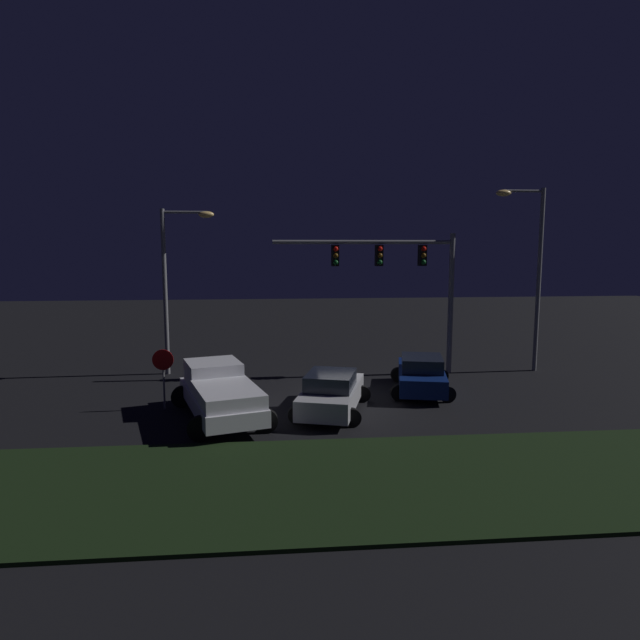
# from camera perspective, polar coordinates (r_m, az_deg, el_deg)

# --- Properties ---
(ground_plane) EXTENTS (80.00, 80.00, 0.00)m
(ground_plane) POSITION_cam_1_polar(r_m,az_deg,el_deg) (22.74, 3.13, -7.53)
(ground_plane) COLOR black
(grass_median) EXTENTS (22.95, 6.07, 0.10)m
(grass_median) POSITION_cam_1_polar(r_m,az_deg,el_deg) (14.80, 8.12, -15.98)
(grass_median) COLOR black
(grass_median) RESTS_ON ground_plane
(pickup_truck) EXTENTS (3.89, 5.75, 1.80)m
(pickup_truck) POSITION_cam_1_polar(r_m,az_deg,el_deg) (19.68, -10.30, -7.06)
(pickup_truck) COLOR silver
(pickup_truck) RESTS_ON ground_plane
(car_sedan) EXTENTS (3.10, 4.69, 1.51)m
(car_sedan) POSITION_cam_1_polar(r_m,az_deg,el_deg) (23.14, 10.36, -5.49)
(car_sedan) COLOR navy
(car_sedan) RESTS_ON ground_plane
(car_sedan_far) EXTENTS (3.24, 4.73, 1.51)m
(car_sedan_far) POSITION_cam_1_polar(r_m,az_deg,el_deg) (20.00, 1.18, -7.46)
(car_sedan_far) COLOR #B7B7BC
(car_sedan_far) RESTS_ON ground_plane
(traffic_signal_gantry) EXTENTS (8.32, 0.56, 6.50)m
(traffic_signal_gantry) POSITION_cam_1_polar(r_m,az_deg,el_deg) (25.60, 8.17, 5.23)
(traffic_signal_gantry) COLOR slate
(traffic_signal_gantry) RESTS_ON ground_plane
(street_lamp_left) EXTENTS (2.40, 0.44, 7.59)m
(street_lamp_left) POSITION_cam_1_polar(r_m,az_deg,el_deg) (26.29, -14.63, 4.92)
(street_lamp_left) COLOR slate
(street_lamp_left) RESTS_ON ground_plane
(street_lamp_right) EXTENTS (2.35, 0.44, 8.57)m
(street_lamp_right) POSITION_cam_1_polar(r_m,az_deg,el_deg) (27.81, 20.83, 5.90)
(street_lamp_right) COLOR slate
(street_lamp_right) RESTS_ON ground_plane
(stop_sign) EXTENTS (0.76, 0.08, 2.23)m
(stop_sign) POSITION_cam_1_polar(r_m,az_deg,el_deg) (21.00, -15.79, -4.71)
(stop_sign) COLOR slate
(stop_sign) RESTS_ON ground_plane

